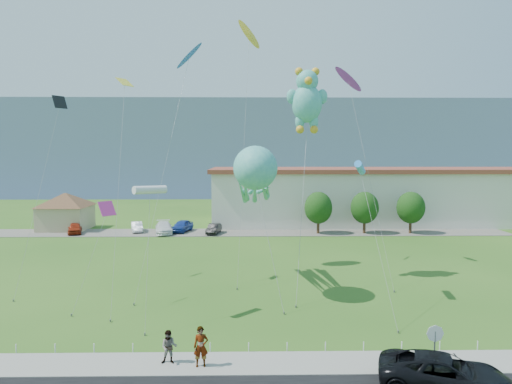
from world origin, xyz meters
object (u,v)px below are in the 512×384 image
at_px(pavilion, 66,208).
at_px(stop_sign, 435,338).
at_px(parked_car_silver, 137,227).
at_px(parked_car_white, 164,228).
at_px(suv, 445,374).
at_px(parked_car_blue, 182,226).
at_px(pedestrian_right, 169,347).
at_px(pedestrian_left, 201,347).
at_px(parked_car_black, 214,229).
at_px(octopus_kite, 255,176).
at_px(parked_car_red, 75,228).
at_px(teddy_bear_kite, 307,99).
at_px(warehouse, 414,195).

relative_size(pavilion, stop_sign, 3.68).
distance_m(parked_car_silver, parked_car_white, 4.05).
xyz_separation_m(suv, parked_car_blue, (-17.26, 41.06, -0.01)).
relative_size(pavilion, parked_car_silver, 2.38).
bearing_deg(pedestrian_right, parked_car_white, 101.79).
xyz_separation_m(parked_car_silver, parked_car_blue, (5.98, -0.18, 0.13)).
height_order(pedestrian_left, parked_car_silver, pedestrian_left).
bearing_deg(parked_car_black, parked_car_blue, 169.41).
relative_size(parked_car_blue, octopus_kite, 0.41).
bearing_deg(stop_sign, parked_car_red, 128.70).
distance_m(suv, pedestrian_left, 11.01).
relative_size(parked_car_silver, teddy_bear_kite, 0.22).
distance_m(stop_sign, octopus_kite, 16.64).
bearing_deg(suv, pavilion, 57.18).
relative_size(parked_car_white, teddy_bear_kite, 0.30).
relative_size(pavilion, pedestrian_right, 5.64).
distance_m(parked_car_white, teddy_bear_kite, 30.04).
height_order(parked_car_blue, teddy_bear_kite, teddy_bear_kite).
bearing_deg(parked_car_black, pedestrian_left, -77.99).
relative_size(suv, octopus_kite, 0.51).
height_order(pavilion, parked_car_blue, pavilion).
xyz_separation_m(suv, parked_car_black, (-12.94, 39.56, -0.14)).
xyz_separation_m(warehouse, octopus_kite, (-24.52, -35.30, 4.54)).
distance_m(pedestrian_right, parked_car_silver, 40.00).
xyz_separation_m(pedestrian_right, teddy_bear_kite, (8.59, 15.61, 13.80)).
xyz_separation_m(parked_car_red, parked_car_black, (17.97, -0.38, -0.06)).
bearing_deg(parked_car_white, warehouse, 2.97).
xyz_separation_m(octopus_kite, teddy_bear_kite, (4.24, 4.17, 6.06)).
bearing_deg(stop_sign, parked_car_white, 116.80).
distance_m(parked_car_black, octopus_kite, 27.04).
height_order(parked_car_red, teddy_bear_kite, teddy_bear_kite).
relative_size(pedestrian_left, parked_car_black, 0.51).
bearing_deg(pedestrian_right, warehouse, 59.24).
relative_size(pavilion, octopus_kite, 0.85).
relative_size(pedestrian_right, parked_car_black, 0.43).
distance_m(stop_sign, teddy_bear_kite, 21.70).
relative_size(warehouse, parked_car_black, 15.90).
relative_size(parked_car_red, parked_car_blue, 0.91).
bearing_deg(parked_car_blue, pedestrian_left, -65.65).
height_order(suv, parked_car_black, suv).
bearing_deg(pedestrian_right, pedestrian_left, -11.02).
relative_size(pavilion, pedestrian_left, 4.74).
bearing_deg(warehouse, suv, -108.49).
bearing_deg(parked_car_silver, pavilion, 150.45).
bearing_deg(parked_car_white, parked_car_blue, 16.93).
bearing_deg(stop_sign, warehouse, 71.10).
bearing_deg(parked_car_red, pedestrian_right, -81.03).
relative_size(parked_car_white, octopus_kite, 0.47).
height_order(suv, pedestrian_left, pedestrian_left).
height_order(stop_sign, pedestrian_right, stop_sign).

